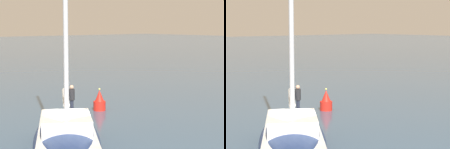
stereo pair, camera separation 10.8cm
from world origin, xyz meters
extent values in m
ellipsoid|color=navy|center=(0.00, 0.00, 1.02)|extent=(11.92, 9.29, 2.04)
cube|color=silver|center=(0.00, 0.00, 1.61)|extent=(10.41, 8.06, 0.06)
cube|color=silver|center=(0.51, -0.32, 2.06)|extent=(4.10, 3.79, 0.84)
cylinder|color=silver|center=(-1.47, 0.94, 2.84)|extent=(4.66, 3.08, 0.20)
cylinder|color=white|center=(-1.47, 0.94, 2.98)|extent=(4.27, 2.89, 0.33)
cylinder|color=#232838|center=(-2.82, 2.28, 2.07)|extent=(0.28, 0.28, 0.85)
cylinder|color=#262628|center=(-2.82, 2.28, 2.82)|extent=(0.47, 0.47, 0.65)
sphere|color=tan|center=(-2.82, 2.28, 3.26)|extent=(0.24, 0.24, 0.24)
cylinder|color=red|center=(-9.14, 9.29, 0.37)|extent=(0.99, 0.99, 0.74)
cone|color=red|center=(-9.14, 9.29, 1.19)|extent=(0.74, 0.74, 0.91)
sphere|color=#F2F266|center=(-9.14, 9.29, 1.73)|extent=(0.16, 0.16, 0.16)
camera|label=1|loc=(18.08, -12.05, 6.94)|focal=70.00mm
camera|label=2|loc=(18.15, -11.96, 6.94)|focal=70.00mm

